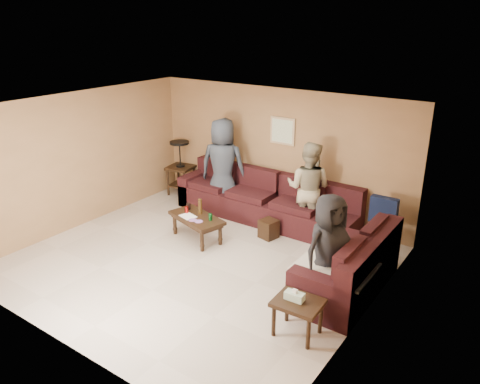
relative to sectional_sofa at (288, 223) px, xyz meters
The scene contains 10 objects.
room 2.18m from the sectional_sofa, 118.22° to the right, with size 5.60×5.50×2.50m.
sectional_sofa is the anchor object (origin of this frame).
coffee_table 1.61m from the sectional_sofa, 146.66° to the right, with size 1.16×0.80×0.72m.
end_table_left 3.19m from the sectional_sofa, 167.70° to the left, with size 0.61×0.61×1.20m.
side_table_right 2.63m from the sectional_sofa, 58.14° to the right, with size 0.60×0.50×0.63m.
waste_bin 0.38m from the sectional_sofa, 161.70° to the right, with size 0.28×0.28×0.34m, color black.
wall_art 1.82m from the sectional_sofa, 126.63° to the left, with size 0.52×0.04×0.52m.
person_left 1.93m from the sectional_sofa, 165.31° to the left, with size 0.93×0.61×1.90m, color #2F3541.
person_middle 0.74m from the sectional_sofa, 77.94° to the left, with size 0.83×0.65×1.71m, color tan.
person_right 1.97m from the sectional_sofa, 44.80° to the right, with size 0.78×0.51×1.59m, color black.
Camera 1 is at (4.40, -5.11, 3.76)m, focal length 35.00 mm.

